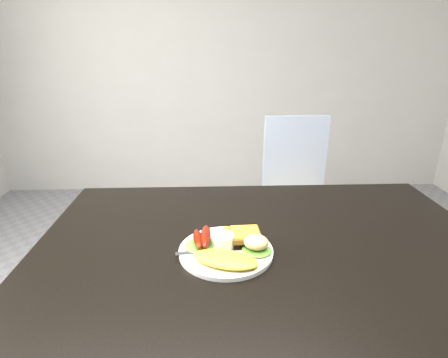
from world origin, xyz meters
name	(u,v)px	position (x,y,z in m)	size (l,w,h in m)	color
room_back_panel	(226,30)	(0.00, 2.25, 1.35)	(4.00, 0.04, 2.70)	silver
dining_table	(265,250)	(0.00, 0.00, 0.73)	(1.20, 0.80, 0.04)	black
dining_chair	(299,200)	(0.34, 0.93, 0.45)	(0.36, 0.36, 0.04)	#A28B51
person	(246,179)	(0.00, 0.54, 0.72)	(0.52, 0.35, 1.45)	navy
plate	(226,251)	(-0.11, -0.04, 0.76)	(0.23, 0.23, 0.01)	white
lettuce_left	(201,245)	(-0.17, -0.03, 0.77)	(0.08, 0.08, 0.01)	#589C37
lettuce_right	(256,250)	(-0.03, -0.06, 0.77)	(0.07, 0.07, 0.01)	#5D8B1F
omelette	(225,259)	(-0.11, -0.10, 0.77)	(0.16, 0.07, 0.02)	yellow
sausage_a	(198,239)	(-0.18, -0.03, 0.78)	(0.02, 0.09, 0.02)	#671802
sausage_b	(206,236)	(-0.16, -0.01, 0.78)	(0.03, 0.11, 0.03)	#5D1302
ramekin	(223,241)	(-0.11, -0.03, 0.78)	(0.06, 0.06, 0.03)	white
toast_a	(234,235)	(-0.08, 0.01, 0.77)	(0.07, 0.07, 0.01)	#975D2C
toast_b	(245,235)	(-0.05, -0.01, 0.78)	(0.08, 0.08, 0.01)	brown
potato_salad	(256,242)	(-0.03, -0.05, 0.79)	(0.06, 0.06, 0.03)	beige
fork	(211,252)	(-0.14, -0.06, 0.76)	(0.17, 0.01, 0.00)	#ADAFB7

